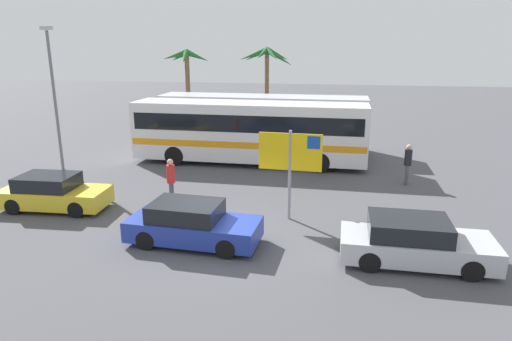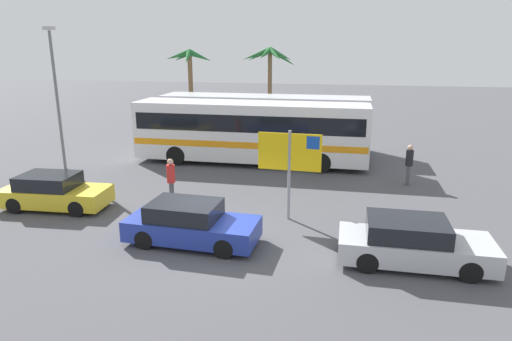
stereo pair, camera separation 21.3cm
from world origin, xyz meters
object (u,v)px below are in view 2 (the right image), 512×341
Objects in this scene: bus_front_coach at (251,130)px; car_yellow at (54,192)px; ferry_sign at (291,156)px; car_blue at (190,224)px; pedestrian_near_sign at (409,161)px; car_silver at (413,243)px; pedestrian_crossing_lot at (171,177)px; bus_rear_coach at (264,120)px.

car_yellow is (-5.88, -8.04, -1.15)m from bus_front_coach.
car_blue is at bearing -134.24° from ferry_sign.
ferry_sign is 9.07m from car_yellow.
bus_front_coach is at bearing -3.83° from pedestrian_near_sign.
car_blue is at bearing 59.29° from pedestrian_near_sign.
ferry_sign is 0.77× the size of car_blue.
car_silver is 9.15m from pedestrian_crossing_lot.
car_yellow is at bearing 171.03° from car_silver.
ferry_sign reaches higher than car_blue.
car_silver is (6.82, -10.07, -1.15)m from bus_front_coach.
car_yellow is at bearing -173.28° from ferry_sign.
car_yellow is 14.65m from pedestrian_near_sign.
car_blue is (0.12, -13.20, -1.15)m from bus_rear_coach.
ferry_sign is 0.79× the size of car_yellow.
pedestrian_crossing_lot reaches higher than car_blue.
car_silver is (6.71, -13.28, -1.15)m from bus_rear_coach.
bus_front_coach and bus_rear_coach have the same top height.
pedestrian_crossing_lot is (-1.69, -6.74, -0.70)m from bus_front_coach.
car_silver and car_blue have the same top height.
pedestrian_near_sign is at bearing 48.72° from car_blue.
car_blue is at bearing -66.80° from pedestrian_crossing_lot.
car_blue is 3.80m from pedestrian_crossing_lot.
bus_rear_coach reaches higher than pedestrian_near_sign.
bus_rear_coach is 6.56× the size of pedestrian_near_sign.
ferry_sign is at bearing 0.77° from car_yellow.
car_silver is at bearing -32.91° from ferry_sign.
ferry_sign reaches higher than pedestrian_crossing_lot.
pedestrian_near_sign is (7.50, -5.54, -0.70)m from bus_rear_coach.
ferry_sign reaches higher than car_silver.
car_silver is at bearing -55.90° from bus_front_coach.
bus_front_coach is 3.73× the size of ferry_sign.
car_blue is 2.28× the size of pedestrian_crossing_lot.
pedestrian_near_sign is (4.60, 5.04, -1.24)m from ferry_sign.
bus_rear_coach reaches higher than pedestrian_crossing_lot.
bus_front_coach is 6.56× the size of pedestrian_crossing_lot.
car_yellow is (-8.89, -0.67, -1.69)m from ferry_sign.
bus_rear_coach is 3.73× the size of ferry_sign.
bus_front_coach reaches higher than car_silver.
bus_front_coach is at bearing -91.91° from bus_rear_coach.
car_yellow is 0.96× the size of car_silver.
ferry_sign is 1.76× the size of pedestrian_crossing_lot.
car_yellow is at bearing 36.16° from pedestrian_near_sign.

